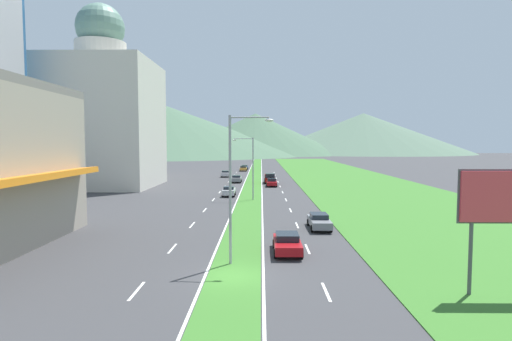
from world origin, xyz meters
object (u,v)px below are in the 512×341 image
object	(u,v)px
street_lamp_near	(235,180)
billboard_roadside	(503,203)
pickup_truck_0	(270,178)
car_4	(226,174)
car_0	(245,167)
street_lamp_mid	(251,164)
car_1	(237,179)
car_2	(287,243)
car_5	(229,191)
car_3	(319,221)
car_6	(243,168)
car_7	(272,182)

from	to	relation	value
street_lamp_near	billboard_roadside	world-z (taller)	street_lamp_near
billboard_roadside	pickup_truck_0	distance (m)	60.68
car_4	car_0	bearing A→B (deg)	-6.99
street_lamp_mid	car_0	xyz separation A→B (m)	(-3.50, 65.96, -4.34)
street_lamp_mid	car_4	xyz separation A→B (m)	(-6.87, 38.48, -4.27)
car_1	car_2	bearing A→B (deg)	-172.59
car_5	street_lamp_mid	bearing A→B (deg)	-141.12
pickup_truck_0	street_lamp_mid	bearing A→B (deg)	-7.56
car_0	car_1	distance (m)	40.58
car_4	car_1	bearing A→B (deg)	-165.51
car_3	car_1	bearing A→B (deg)	-166.83
billboard_roadside	car_0	distance (m)	103.01
car_1	car_4	world-z (taller)	car_4
billboard_roadside	car_3	xyz separation A→B (m)	(-7.04, 16.57, -4.17)
car_6	car_1	bearing A→B (deg)	-179.85
street_lamp_near	pickup_truck_0	world-z (taller)	street_lamp_near
car_0	car_3	size ratio (longest dim) A/B	0.99
street_lamp_mid	car_3	distance (m)	20.59
car_3	car_2	bearing A→B (deg)	-22.72
car_3	pickup_truck_0	size ratio (longest dim) A/B	0.87
billboard_roadside	pickup_truck_0	xyz separation A→B (m)	(-10.72, 59.59, -3.92)
car_0	car_3	bearing A→B (deg)	-173.02
car_0	car_4	world-z (taller)	car_4
street_lamp_mid	car_4	distance (m)	39.32
car_7	car_5	bearing A→B (deg)	-26.04
pickup_truck_0	car_2	bearing A→B (deg)	0.19
car_4	car_7	bearing A→B (deg)	-153.34
billboard_roadside	car_2	distance (m)	13.98
billboard_roadside	car_7	world-z (taller)	billboard_roadside
street_lamp_mid	car_7	distance (m)	18.80
car_1	car_5	size ratio (longest dim) A/B	1.10
car_1	car_5	bearing A→B (deg)	-179.61
car_4	car_3	bearing A→B (deg)	-166.53
car_7	car_0	bearing A→B (deg)	-171.79
street_lamp_near	car_3	xyz separation A→B (m)	(7.12, 11.31, -4.85)
street_lamp_near	car_1	bearing A→B (deg)	93.34
car_2	street_lamp_near	bearing A→B (deg)	-50.98
billboard_roadside	pickup_truck_0	world-z (taller)	billboard_roadside
car_5	billboard_roadside	bearing A→B (deg)	-156.47
car_3	billboard_roadside	bearing A→B (deg)	23.01
street_lamp_mid	car_2	size ratio (longest dim) A/B	1.96
street_lamp_mid	car_0	distance (m)	66.19
street_lamp_near	car_6	bearing A→B (deg)	92.15
car_1	pickup_truck_0	size ratio (longest dim) A/B	0.83
car_6	car_7	size ratio (longest dim) A/B	1.00
car_0	car_1	bearing A→B (deg)	-179.98
car_1	car_2	distance (m)	53.13
billboard_roadside	car_1	distance (m)	63.44
street_lamp_mid	car_1	xyz separation A→B (m)	(-3.49, 25.38, -4.29)
car_2	car_5	bearing A→B (deg)	-167.96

